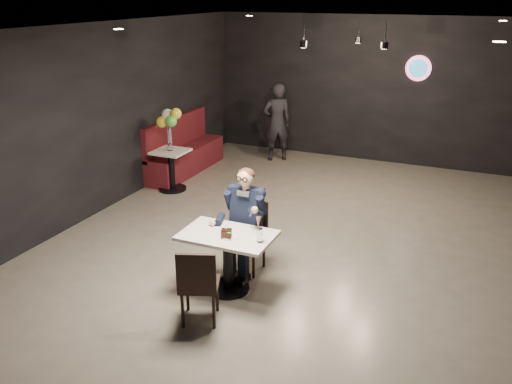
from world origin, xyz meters
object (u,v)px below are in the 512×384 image
at_px(chair_far, 247,238).
at_px(sundae_glass, 260,235).
at_px(seated_man, 247,219).
at_px(balloon_vase, 170,147).
at_px(booth_bench, 185,145).
at_px(passerby, 277,122).
at_px(side_table, 172,171).
at_px(main_table, 228,262).
at_px(chair_near, 200,283).

height_order(chair_far, sundae_glass, chair_far).
bearing_deg(seated_man, balloon_vase, 138.61).
bearing_deg(booth_bench, chair_far, -48.81).
bearing_deg(chair_far, passerby, 107.07).
relative_size(seated_man, booth_bench, 0.65).
height_order(chair_far, side_table, chair_far).
xyz_separation_m(seated_man, sundae_glass, (0.44, -0.59, 0.11)).
relative_size(sundae_glass, balloon_vase, 1.21).
relative_size(seated_man, passerby, 0.87).
distance_m(balloon_vase, passerby, 2.74).
xyz_separation_m(main_table, chair_near, (0.00, -0.69, 0.09)).
xyz_separation_m(sundae_glass, passerby, (-1.89, 5.33, -0.01)).
bearing_deg(seated_man, main_table, -90.00).
height_order(chair_far, seated_man, seated_man).
bearing_deg(seated_man, booth_bench, 131.19).
height_order(main_table, chair_near, chair_near).
bearing_deg(chair_near, sundae_glass, 34.94).
bearing_deg(chair_far, side_table, 138.61).
bearing_deg(passerby, side_table, 33.95).
bearing_deg(sundae_glass, side_table, 136.44).
relative_size(balloon_vase, passerby, 0.08).
height_order(main_table, sundae_glass, sundae_glass).
xyz_separation_m(side_table, balloon_vase, (0.00, 0.00, 0.45)).
xyz_separation_m(chair_far, side_table, (-2.52, 2.22, -0.10)).
bearing_deg(booth_bench, sundae_glass, -49.50).
xyz_separation_m(chair_near, sundae_glass, (0.44, 0.65, 0.37)).
distance_m(sundae_glass, side_table, 4.10).
xyz_separation_m(sundae_glass, balloon_vase, (-2.95, 2.81, -0.01)).
relative_size(chair_near, sundae_glass, 5.64).
bearing_deg(passerby, seated_man, 73.78).
height_order(side_table, balloon_vase, balloon_vase).
relative_size(chair_near, side_table, 1.27).
bearing_deg(main_table, side_table, 132.27).
distance_m(main_table, chair_far, 0.56).
bearing_deg(balloon_vase, chair_near, -53.99).
bearing_deg(chair_far, chair_near, -90.00).
distance_m(chair_near, seated_man, 1.27).
xyz_separation_m(sundae_glass, booth_bench, (-3.25, 3.81, -0.28)).
relative_size(main_table, chair_near, 1.20).
xyz_separation_m(chair_far, passerby, (-1.46, 4.74, 0.37)).
relative_size(chair_far, booth_bench, 0.41).
height_order(chair_near, booth_bench, booth_bench).
relative_size(side_table, passerby, 0.44).
height_order(main_table, seated_man, seated_man).
bearing_deg(passerby, sundae_glass, 76.26).
bearing_deg(sundae_glass, booth_bench, 130.50).
xyz_separation_m(main_table, sundae_glass, (0.44, -0.04, 0.46)).
distance_m(main_table, passerby, 5.51).
bearing_deg(sundae_glass, chair_near, -123.71).
bearing_deg(chair_far, booth_bench, 131.19).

